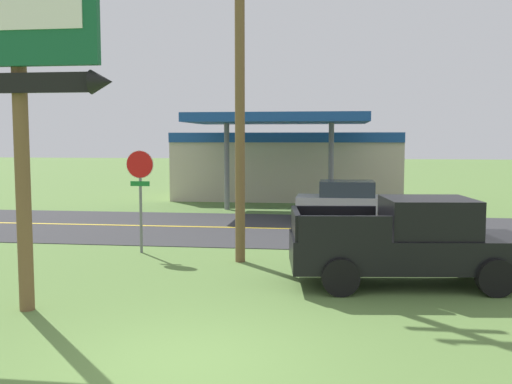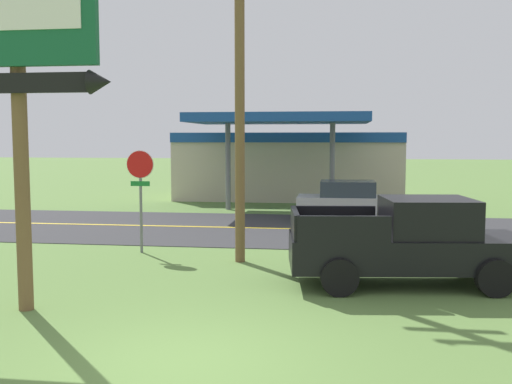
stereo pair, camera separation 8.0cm
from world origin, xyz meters
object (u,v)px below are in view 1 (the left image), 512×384
Objects in this scene: utility_pole at (240,93)px; pickup_black_parked_on_lawn at (410,242)px; stop_sign at (140,183)px; gas_station at (288,163)px; motel_sign at (18,57)px; car_silver_near_lane at (349,202)px.

utility_pole is 5.79m from pickup_black_parked_on_lawn.
stop_sign is 0.25× the size of gas_station.
gas_station is 2.22× the size of pickup_black_parked_on_lawn.
pickup_black_parked_on_lawn is at bearing 22.67° from motel_sign.
utility_pole is at bearing -111.50° from car_silver_near_lane.
car_silver_near_lane is (6.11, 6.99, -1.20)m from stop_sign.
stop_sign is at bearing 164.42° from utility_pole.
utility_pole reaches higher than pickup_black_parked_on_lawn.
pickup_black_parked_on_lawn is (7.20, -2.81, -1.06)m from stop_sign.
motel_sign is 6.05m from utility_pole.
gas_station is (-0.07, 17.15, -2.51)m from utility_pole.
motel_sign is at bearing -92.42° from stop_sign.
utility_pole is 1.99× the size of car_silver_near_lane.
gas_station is at bearing 102.49° from pickup_black_parked_on_lawn.
utility_pole reaches higher than car_silver_near_lane.
stop_sign is at bearing -100.29° from gas_station.
car_silver_near_lane is at bearing 96.32° from pickup_black_parked_on_lawn.
car_silver_near_lane is at bearing -71.33° from gas_station.
gas_station is at bearing 79.71° from stop_sign.
pickup_black_parked_on_lawn is at bearing -21.36° from stop_sign.
stop_sign is 16.58m from gas_station.
utility_pole is 17.34m from gas_station.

